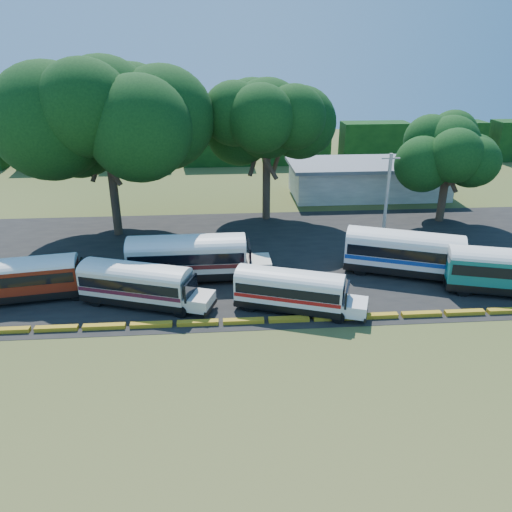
{
  "coord_description": "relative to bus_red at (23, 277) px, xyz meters",
  "views": [
    {
      "loc": [
        0.15,
        -27.39,
        16.95
      ],
      "look_at": [
        2.7,
        6.0,
        2.64
      ],
      "focal_mm": 35.0,
      "sensor_mm": 36.0,
      "label": 1
    }
  ],
  "objects": [
    {
      "name": "utility_pole",
      "position": [
        28.81,
        8.76,
        2.44
      ],
      "size": [
        1.6,
        0.3,
        8.27
      ],
      "color": "gray",
      "rests_on": "ground"
    },
    {
      "name": "ground",
      "position": [
        13.83,
        -5.52,
        -1.8
      ],
      "size": [
        160.0,
        160.0,
        0.0
      ],
      "primitive_type": "plane",
      "color": "#304A18",
      "rests_on": "ground"
    },
    {
      "name": "tree_east",
      "position": [
        36.7,
        14.54,
        5.96
      ],
      "size": [
        7.69,
        7.69,
        10.65
      ],
      "color": "#322419",
      "rests_on": "ground"
    },
    {
      "name": "bus_white_red",
      "position": [
        18.73,
        -3.03,
        -0.14
      ],
      "size": [
        9.16,
        5.02,
        2.94
      ],
      "rotation": [
        0.0,
        0.0,
        -0.34
      ],
      "color": "black",
      "rests_on": "ground"
    },
    {
      "name": "tree_center",
      "position": [
        18.83,
        16.6,
        8.37
      ],
      "size": [
        10.5,
        10.5,
        14.07
      ],
      "color": "#322419",
      "rests_on": "ground"
    },
    {
      "name": "bus_cream_east",
      "position": [
        11.63,
        2.41,
        0.23
      ],
      "size": [
        10.99,
        2.9,
        3.6
      ],
      "rotation": [
        0.0,
        0.0,
        0.01
      ],
      "color": "black",
      "rests_on": "ground"
    },
    {
      "name": "terminal_building",
      "position": [
        31.83,
        24.48,
        0.23
      ],
      "size": [
        19.0,
        9.0,
        4.0
      ],
      "color": "silver",
      "rests_on": "ground"
    },
    {
      "name": "bus_red",
      "position": [
        0.0,
        0.0,
        0.0
      ],
      "size": [
        9.81,
        3.77,
        3.15
      ],
      "rotation": [
        0.0,
        0.0,
        0.15
      ],
      "color": "black",
      "rests_on": "ground"
    },
    {
      "name": "tree_west",
      "position": [
        4.2,
        13.03,
        9.74
      ],
      "size": [
        12.67,
        12.67,
        16.22
      ],
      "color": "#322419",
      "rests_on": "ground"
    },
    {
      "name": "treeline_backdrop",
      "position": [
        13.83,
        42.48,
        1.2
      ],
      "size": [
        130.0,
        4.0,
        6.0
      ],
      "color": "black",
      "rests_on": "ground"
    },
    {
      "name": "asphalt_strip",
      "position": [
        14.83,
        6.48,
        -1.79
      ],
      "size": [
        64.0,
        24.0,
        0.02
      ],
      "primitive_type": "cube",
      "color": "black",
      "rests_on": "ground"
    },
    {
      "name": "bus_white_blue",
      "position": [
        28.46,
        2.03,
        0.21
      ],
      "size": [
        11.09,
        6.33,
        3.57
      ],
      "rotation": [
        0.0,
        0.0,
        -0.36
      ],
      "color": "black",
      "rests_on": "ground"
    },
    {
      "name": "bus_cream_west",
      "position": [
        8.21,
        -1.43,
        -0.06
      ],
      "size": [
        9.62,
        5.17,
        3.08
      ],
      "rotation": [
        0.0,
        0.0,
        -0.32
      ],
      "color": "black",
      "rests_on": "ground"
    },
    {
      "name": "bus_teal",
      "position": [
        34.85,
        -1.75,
        0.14
      ],
      "size": [
        10.63,
        5.28,
        3.4
      ],
      "rotation": [
        0.0,
        0.0,
        -0.28
      ],
      "color": "black",
      "rests_on": "ground"
    },
    {
      "name": "curb",
      "position": [
        13.83,
        -4.52,
        -1.65
      ],
      "size": [
        53.7,
        0.45,
        0.3
      ],
      "color": "gold",
      "rests_on": "ground"
    }
  ]
}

